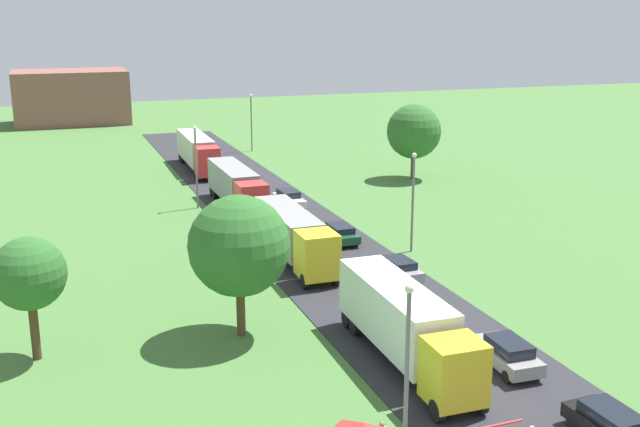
{
  "coord_description": "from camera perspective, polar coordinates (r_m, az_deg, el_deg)",
  "views": [
    {
      "loc": [
        -18.39,
        -18.27,
        17.02
      ],
      "look_at": [
        0.03,
        32.0,
        2.95
      ],
      "focal_mm": 42.39,
      "sensor_mm": 36.0,
      "label": 1
    }
  ],
  "objects": [
    {
      "name": "lamppost_fourth",
      "position": [
        97.94,
        -5.21,
        7.11
      ],
      "size": [
        0.36,
        0.36,
        7.36
      ],
      "color": "slate",
      "rests_on": "ground"
    },
    {
      "name": "tree_maple",
      "position": [
        81.11,
        7.1,
        6.16
      ],
      "size": [
        5.77,
        5.77,
        8.01
      ],
      "color": "#513823",
      "rests_on": "ground"
    },
    {
      "name": "car_fifth",
      "position": [
        69.15,
        -2.35,
        1.17
      ],
      "size": [
        1.97,
        4.57,
        1.48
      ],
      "color": "white",
      "rests_on": "road"
    },
    {
      "name": "truck_fourth",
      "position": [
        86.65,
        -9.24,
        4.7
      ],
      "size": [
        2.78,
        14.26,
        3.76
      ],
      "color": "red",
      "rests_on": "road"
    },
    {
      "name": "car_third",
      "position": [
        50.24,
        5.91,
        -4.15
      ],
      "size": [
        1.89,
        4.29,
        1.49
      ],
      "color": "#8C939E",
      "rests_on": "road"
    },
    {
      "name": "truck_lead",
      "position": [
        38.23,
        6.35,
        -8.17
      ],
      "size": [
        2.71,
        12.16,
        3.77
      ],
      "color": "yellow",
      "rests_on": "road"
    },
    {
      "name": "truck_third",
      "position": [
        68.64,
        -6.34,
        2.11
      ],
      "size": [
        2.52,
        12.81,
        3.61
      ],
      "color": "red",
      "rests_on": "road"
    },
    {
      "name": "lamppost_lead",
      "position": [
        29.73,
        6.59,
        -11.1
      ],
      "size": [
        0.36,
        0.36,
        7.3
      ],
      "color": "slate",
      "rests_on": "ground"
    },
    {
      "name": "lamppost_second",
      "position": [
        55.63,
        7.03,
        1.27
      ],
      "size": [
        0.36,
        0.36,
        7.44
      ],
      "color": "slate",
      "rests_on": "ground"
    },
    {
      "name": "tree_oak",
      "position": [
        40.31,
        -21.12,
        -4.31
      ],
      "size": [
        3.71,
        3.71,
        6.45
      ],
      "color": "#513823",
      "rests_on": "ground"
    },
    {
      "name": "road",
      "position": [
        49.56,
        2.96,
        -5.35
      ],
      "size": [
        10.0,
        140.0,
        0.06
      ],
      "primitive_type": "cube",
      "color": "#2B2B30",
      "rests_on": "ground"
    },
    {
      "name": "lamppost_third",
      "position": [
        68.91,
        -9.34,
        3.82
      ],
      "size": [
        0.36,
        0.36,
        7.5
      ],
      "color": "slate",
      "rests_on": "ground"
    },
    {
      "name": "car_fourth",
      "position": [
        58.24,
        1.48,
        -1.45
      ],
      "size": [
        1.83,
        4.5,
        1.39
      ],
      "color": "#19472D",
      "rests_on": "road"
    },
    {
      "name": "car_lead",
      "position": [
        34.1,
        21.34,
        -14.75
      ],
      "size": [
        1.96,
        4.55,
        1.43
      ],
      "color": "black",
      "rests_on": "road"
    },
    {
      "name": "car_second",
      "position": [
        39.03,
        13.93,
        -10.2
      ],
      "size": [
        1.97,
        4.31,
        1.55
      ],
      "color": "gray",
      "rests_on": "road"
    },
    {
      "name": "lane_marking_centre",
      "position": [
        45.43,
        5.37,
        -7.26
      ],
      "size": [
        0.16,
        119.88,
        0.01
      ],
      "color": "white",
      "rests_on": "road"
    },
    {
      "name": "truck_second",
      "position": [
        53.41,
        -1.98,
        -1.54
      ],
      "size": [
        2.64,
        12.51,
        3.46
      ],
      "color": "yellow",
      "rests_on": "road"
    },
    {
      "name": "tree_birch",
      "position": [
        40.55,
        -6.13,
        -2.47
      ],
      "size": [
        5.5,
        5.5,
        7.86
      ],
      "color": "#513823",
      "rests_on": "ground"
    },
    {
      "name": "distant_building",
      "position": [
        130.07,
        -18.27,
        8.35
      ],
      "size": [
        17.59,
        12.11,
        8.49
      ],
      "primitive_type": "cube",
      "color": "brown",
      "rests_on": "ground"
    }
  ]
}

